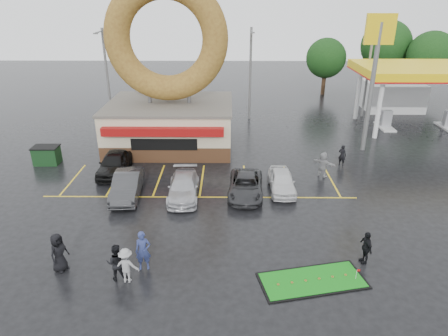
{
  "coord_description": "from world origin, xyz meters",
  "views": [
    {
      "loc": [
        1.78,
        -19.11,
        11.87
      ],
      "look_at": [
        1.56,
        3.02,
        2.2
      ],
      "focal_mm": 32.0,
      "sensor_mm": 36.0,
      "label": 1
    }
  ],
  "objects_px": {
    "donut_shop": "(169,93)",
    "car_black": "(114,163)",
    "car_white": "(282,181)",
    "gas_station": "(410,83)",
    "putting_green": "(312,280)",
    "car_grey": "(246,186)",
    "person_blue": "(143,251)",
    "streetlight_left": "(107,74)",
    "dumpster": "(47,156)",
    "shell_sign": "(376,59)",
    "car_dgrey": "(127,185)",
    "car_silver": "(184,187)",
    "streetlight_mid": "(250,72)",
    "person_cameraman": "(366,247)",
    "streetlight_right": "(368,70)"
  },
  "relations": [
    {
      "from": "car_grey",
      "to": "gas_station",
      "type": "bearing_deg",
      "value": 48.74
    },
    {
      "from": "gas_station",
      "to": "shell_sign",
      "type": "distance_m",
      "value": 11.93
    },
    {
      "from": "putting_green",
      "to": "car_white",
      "type": "bearing_deg",
      "value": 91.93
    },
    {
      "from": "shell_sign",
      "to": "streetlight_right",
      "type": "bearing_deg",
      "value": 73.17
    },
    {
      "from": "car_white",
      "to": "gas_station",
      "type": "bearing_deg",
      "value": 48.45
    },
    {
      "from": "streetlight_mid",
      "to": "car_white",
      "type": "height_order",
      "value": "streetlight_mid"
    },
    {
      "from": "shell_sign",
      "to": "car_white",
      "type": "distance_m",
      "value": 12.71
    },
    {
      "from": "donut_shop",
      "to": "car_dgrey",
      "type": "relative_size",
      "value": 2.93
    },
    {
      "from": "car_silver",
      "to": "person_cameraman",
      "type": "relative_size",
      "value": 2.77
    },
    {
      "from": "donut_shop",
      "to": "car_black",
      "type": "height_order",
      "value": "donut_shop"
    },
    {
      "from": "person_blue",
      "to": "car_white",
      "type": "bearing_deg",
      "value": 38.53
    },
    {
      "from": "car_dgrey",
      "to": "car_silver",
      "type": "bearing_deg",
      "value": -4.03
    },
    {
      "from": "streetlight_mid",
      "to": "donut_shop",
      "type": "bearing_deg",
      "value": -131.38
    },
    {
      "from": "streetlight_mid",
      "to": "dumpster",
      "type": "height_order",
      "value": "streetlight_mid"
    },
    {
      "from": "streetlight_left",
      "to": "dumpster",
      "type": "xyz_separation_m",
      "value": [
        -1.92,
        -11.13,
        -4.13
      ]
    },
    {
      "from": "car_grey",
      "to": "shell_sign",
      "type": "bearing_deg",
      "value": 42.82
    },
    {
      "from": "streetlight_mid",
      "to": "person_blue",
      "type": "bearing_deg",
      "value": -103.9
    },
    {
      "from": "gas_station",
      "to": "streetlight_left",
      "type": "bearing_deg",
      "value": -178.05
    },
    {
      "from": "dumpster",
      "to": "car_grey",
      "type": "bearing_deg",
      "value": -19.55
    },
    {
      "from": "streetlight_right",
      "to": "dumpster",
      "type": "relative_size",
      "value": 5.0
    },
    {
      "from": "car_silver",
      "to": "person_cameraman",
      "type": "height_order",
      "value": "person_cameraman"
    },
    {
      "from": "streetlight_left",
      "to": "car_black",
      "type": "xyz_separation_m",
      "value": [
        3.67,
        -12.81,
        -4.0
      ]
    },
    {
      "from": "car_silver",
      "to": "car_grey",
      "type": "height_order",
      "value": "car_silver"
    },
    {
      "from": "gas_station",
      "to": "car_black",
      "type": "distance_m",
      "value": 29.88
    },
    {
      "from": "donut_shop",
      "to": "gas_station",
      "type": "distance_m",
      "value": 24.35
    },
    {
      "from": "car_dgrey",
      "to": "dumpster",
      "type": "distance_m",
      "value": 9.02
    },
    {
      "from": "car_white",
      "to": "streetlight_left",
      "type": "bearing_deg",
      "value": 134.69
    },
    {
      "from": "car_dgrey",
      "to": "putting_green",
      "type": "bearing_deg",
      "value": -42.22
    },
    {
      "from": "streetlight_right",
      "to": "car_silver",
      "type": "bearing_deg",
      "value": -132.71
    },
    {
      "from": "car_grey",
      "to": "putting_green",
      "type": "height_order",
      "value": "car_grey"
    },
    {
      "from": "streetlight_mid",
      "to": "car_silver",
      "type": "height_order",
      "value": "streetlight_mid"
    },
    {
      "from": "shell_sign",
      "to": "car_black",
      "type": "bearing_deg",
      "value": -165.78
    },
    {
      "from": "car_white",
      "to": "person_cameraman",
      "type": "height_order",
      "value": "person_cameraman"
    },
    {
      "from": "car_dgrey",
      "to": "car_silver",
      "type": "relative_size",
      "value": 1.0
    },
    {
      "from": "streetlight_right",
      "to": "car_silver",
      "type": "height_order",
      "value": "streetlight_right"
    },
    {
      "from": "shell_sign",
      "to": "car_white",
      "type": "xyz_separation_m",
      "value": [
        -7.68,
        -7.6,
        -6.7
      ]
    },
    {
      "from": "car_black",
      "to": "car_dgrey",
      "type": "height_order",
      "value": "car_black"
    },
    {
      "from": "car_white",
      "to": "person_cameraman",
      "type": "distance_m",
      "value": 8.2
    },
    {
      "from": "putting_green",
      "to": "car_black",
      "type": "bearing_deg",
      "value": 135.47
    },
    {
      "from": "donut_shop",
      "to": "streetlight_right",
      "type": "distance_m",
      "value": 21.0
    },
    {
      "from": "car_silver",
      "to": "dumpster",
      "type": "xyz_separation_m",
      "value": [
        -10.92,
        5.28,
        -0.02
      ]
    },
    {
      "from": "car_grey",
      "to": "person_blue",
      "type": "height_order",
      "value": "person_blue"
    },
    {
      "from": "car_grey",
      "to": "car_white",
      "type": "distance_m",
      "value": 2.46
    },
    {
      "from": "car_black",
      "to": "person_blue",
      "type": "bearing_deg",
      "value": -68.78
    },
    {
      "from": "car_grey",
      "to": "car_black",
      "type": "bearing_deg",
      "value": 163.88
    },
    {
      "from": "person_cameraman",
      "to": "person_blue",
      "type": "bearing_deg",
      "value": -97.37
    },
    {
      "from": "streetlight_left",
      "to": "car_white",
      "type": "relative_size",
      "value": 2.26
    },
    {
      "from": "donut_shop",
      "to": "car_black",
      "type": "bearing_deg",
      "value": -119.55
    },
    {
      "from": "car_black",
      "to": "dumpster",
      "type": "bearing_deg",
      "value": 163.35
    },
    {
      "from": "shell_sign",
      "to": "person_cameraman",
      "type": "distance_m",
      "value": 17.19
    }
  ]
}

